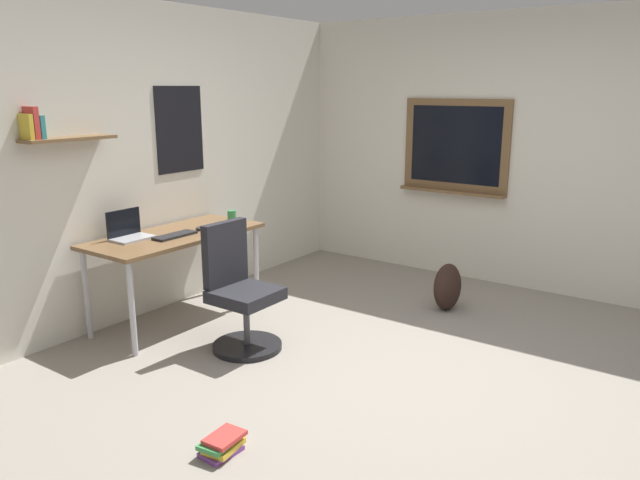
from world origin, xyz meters
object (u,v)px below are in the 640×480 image
Objects in this scene: desk at (176,242)px; laptop at (129,232)px; office_chair at (240,295)px; backpack at (447,287)px; coffee_mug at (232,216)px; computer_mouse at (201,228)px; book_stack_on_floor at (222,444)px; keyboard at (175,235)px.

laptop is at bearing 154.71° from desk.
backpack is at bearing -29.53° from office_chair.
coffee_mug is (0.63, -0.03, 0.12)m from desk.
coffee_mug is 2.01m from backpack.
office_chair is 1.90m from backpack.
laptop is at bearing 134.72° from backpack.
backpack is (1.33, -1.65, -0.56)m from computer_mouse.
office_chair is at bearing 150.47° from backpack.
laptop is 1.24× the size of book_stack_on_floor.
desk is 4.74× the size of laptop.
laptop is at bearing 64.51° from book_stack_on_floor.
laptop reaches higher than computer_mouse.
desk is at bearing 54.26° from book_stack_on_floor.
office_chair reaches higher than backpack.
book_stack_on_floor is at bearing -115.49° from laptop.
backpack is (1.54, -1.73, -0.47)m from desk.
backpack is at bearing -51.06° from computer_mouse.
keyboard is 0.28m from computer_mouse.
backpack is at bearing -45.28° from laptop.
coffee_mug is at bearing 6.66° from computer_mouse.
backpack is (0.90, -1.70, -0.59)m from coffee_mug.
laptop reaches higher than coffee_mug.
coffee_mug is at bearing 4.04° from keyboard.
office_chair is 2.27× the size of backpack.
computer_mouse is (0.31, 0.72, 0.36)m from office_chair.
keyboard is (0.26, -0.24, -0.04)m from laptop.
computer_mouse is 1.13× the size of coffee_mug.
backpack reaches higher than book_stack_on_floor.
coffee_mug reaches higher than backpack.
book_stack_on_floor is (-1.09, -0.87, -0.35)m from office_chair.
office_chair is 10.33× the size of coffee_mug.
keyboard reaches higher than backpack.
book_stack_on_floor is (-1.84, -1.64, -0.74)m from coffee_mug.
computer_mouse is 0.25× the size of backpack.
coffee_mug reaches higher than book_stack_on_floor.
coffee_mug is 0.37× the size of book_stack_on_floor.
laptop reaches higher than desk.
desk is 0.14m from keyboard.
backpack is (1.65, -0.93, -0.20)m from office_chair.
computer_mouse reaches higher than keyboard.
keyboard is at bearing -175.96° from coffee_mug.
keyboard is at bearing 180.00° from computer_mouse.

